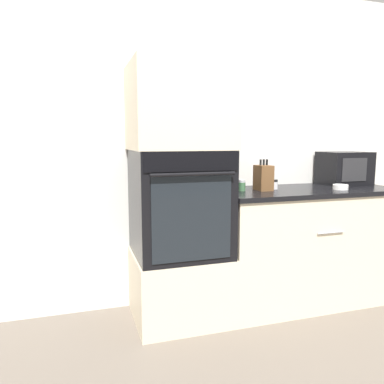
% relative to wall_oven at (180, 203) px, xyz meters
% --- Properties ---
extents(ground_plane, '(12.00, 12.00, 0.00)m').
position_rel_wall_oven_xyz_m(ground_plane, '(0.33, -0.30, -0.86)').
color(ground_plane, '#6B6056').
extents(wall_back, '(8.00, 0.05, 2.50)m').
position_rel_wall_oven_xyz_m(wall_back, '(0.33, 0.33, 0.39)').
color(wall_back, silver).
rests_on(wall_back, ground_plane).
extents(oven_cabinet_base, '(0.67, 0.60, 0.49)m').
position_rel_wall_oven_xyz_m(oven_cabinet_base, '(-0.00, 0.00, -0.62)').
color(oven_cabinet_base, beige).
rests_on(oven_cabinet_base, ground_plane).
extents(wall_oven, '(0.65, 0.64, 0.75)m').
position_rel_wall_oven_xyz_m(wall_oven, '(0.00, 0.00, 0.00)').
color(wall_oven, black).
rests_on(wall_oven, oven_cabinet_base).
extents(oven_cabinet_upper, '(0.67, 0.60, 0.58)m').
position_rel_wall_oven_xyz_m(oven_cabinet_upper, '(0.00, 0.00, 0.66)').
color(oven_cabinet_upper, beige).
rests_on(oven_cabinet_upper, wall_oven).
extents(counter_unit, '(1.45, 0.63, 0.92)m').
position_rel_wall_oven_xyz_m(counter_unit, '(1.05, 0.00, -0.40)').
color(counter_unit, beige).
rests_on(counter_unit, ground_plane).
extents(microwave, '(0.39, 0.30, 0.28)m').
position_rel_wall_oven_xyz_m(microwave, '(1.50, 0.13, 0.20)').
color(microwave, black).
rests_on(microwave, counter_unit).
extents(knife_block, '(0.11, 0.14, 0.24)m').
position_rel_wall_oven_xyz_m(knife_block, '(0.67, 0.02, 0.16)').
color(knife_block, brown).
rests_on(knife_block, counter_unit).
extents(bowl, '(0.11, 0.11, 0.04)m').
position_rel_wall_oven_xyz_m(bowl, '(1.26, -0.13, 0.08)').
color(bowl, white).
rests_on(bowl, counter_unit).
extents(condiment_jar_near, '(0.05, 0.05, 0.07)m').
position_rel_wall_oven_xyz_m(condiment_jar_near, '(0.79, 0.21, 0.09)').
color(condiment_jar_near, '#427047').
rests_on(condiment_jar_near, counter_unit).
extents(condiment_jar_mid, '(0.05, 0.05, 0.08)m').
position_rel_wall_oven_xyz_m(condiment_jar_mid, '(0.50, 0.03, 0.10)').
color(condiment_jar_mid, '#427047').
rests_on(condiment_jar_mid, counter_unit).
extents(condiment_jar_far, '(0.05, 0.05, 0.08)m').
position_rel_wall_oven_xyz_m(condiment_jar_far, '(0.78, 0.04, 0.10)').
color(condiment_jar_far, silver).
rests_on(condiment_jar_far, counter_unit).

